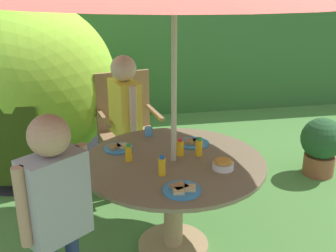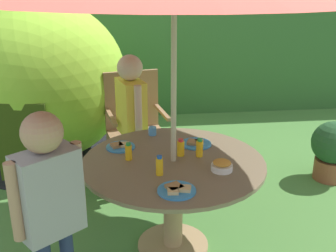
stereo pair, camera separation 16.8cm
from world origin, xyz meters
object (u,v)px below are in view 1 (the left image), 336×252
object	(u,v)px
juice_bottle_near_left	(162,166)
cup_near	(149,131)
juice_bottle_center_front	(129,153)
juice_bottle_near_right	(180,147)
plate_back_edge	(182,189)
dome_tent	(33,84)
juice_bottle_far_right	(199,147)
child_in_grey_shirt	(56,198)
plate_mid_right	(194,143)
garden_table	(174,183)
child_in_yellow_shirt	(125,109)
plate_far_left	(118,148)
potted_plant	(321,144)
wooden_chair	(127,122)
snack_bowl	(223,164)

from	to	relation	value
juice_bottle_near_left	cup_near	world-z (taller)	juice_bottle_near_left
juice_bottle_center_front	juice_bottle_near_right	bearing A→B (deg)	4.09
plate_back_edge	juice_bottle_center_front	bearing A→B (deg)	119.40
dome_tent	juice_bottle_far_right	bearing A→B (deg)	-44.91
juice_bottle_center_front	child_in_grey_shirt	bearing A→B (deg)	-125.54
juice_bottle_far_right	juice_bottle_center_front	bearing A→B (deg)	179.83
plate_mid_right	juice_bottle_far_right	bearing A→B (deg)	-93.43
dome_tent	plate_back_edge	bearing A→B (deg)	-55.63
plate_mid_right	juice_bottle_center_front	size ratio (longest dim) A/B	1.84
garden_table	child_in_yellow_shirt	size ratio (longest dim) A/B	0.99
juice_bottle_near_right	dome_tent	bearing A→B (deg)	124.25
juice_bottle_far_right	plate_back_edge	bearing A→B (deg)	-115.22
plate_back_edge	juice_bottle_near_left	size ratio (longest dim) A/B	1.73
plate_far_left	cup_near	world-z (taller)	cup_near
potted_plant	plate_mid_right	distance (m)	1.61
dome_tent	child_in_grey_shirt	world-z (taller)	dome_tent
plate_far_left	wooden_chair	bearing A→B (deg)	81.65
plate_mid_right	juice_bottle_near_left	size ratio (longest dim) A/B	1.71
snack_bowl	child_in_yellow_shirt	bearing A→B (deg)	117.70
plate_far_left	juice_bottle_far_right	distance (m)	0.58
garden_table	plate_far_left	bearing A→B (deg)	143.83
snack_bowl	juice_bottle_center_front	world-z (taller)	juice_bottle_center_front
wooden_chair	plate_back_edge	xyz separation A→B (m)	(0.18, -1.60, 0.15)
plate_far_left	cup_near	distance (m)	0.33
child_in_yellow_shirt	juice_bottle_near_right	bearing A→B (deg)	5.47
juice_bottle_center_front	plate_mid_right	bearing A→B (deg)	22.05
dome_tent	juice_bottle_near_left	distance (m)	2.21
potted_plant	plate_far_left	size ratio (longest dim) A/B	2.76
wooden_chair	child_in_yellow_shirt	size ratio (longest dim) A/B	0.81
garden_table	wooden_chair	distance (m)	1.21
garden_table	juice_bottle_near_left	distance (m)	0.32
juice_bottle_near_right	juice_bottle_center_front	world-z (taller)	juice_bottle_near_right
potted_plant	cup_near	bearing A→B (deg)	-167.01
juice_bottle_near_left	cup_near	size ratio (longest dim) A/B	2.03
dome_tent	juice_bottle_far_right	distance (m)	2.16
wooden_chair	plate_back_edge	bearing A→B (deg)	-93.82
garden_table	cup_near	xyz separation A→B (m)	(-0.10, 0.48, 0.20)
potted_plant	plate_far_left	xyz separation A→B (m)	(-1.98, -0.62, 0.38)
wooden_chair	juice_bottle_center_front	xyz separation A→B (m)	(-0.08, -1.14, 0.19)
garden_table	juice_bottle_far_right	world-z (taller)	juice_bottle_far_right
plate_far_left	juice_bottle_center_front	distance (m)	0.22
snack_bowl	juice_bottle_near_right	world-z (taller)	juice_bottle_near_right
potted_plant	child_in_grey_shirt	size ratio (longest dim) A/B	0.46
child_in_yellow_shirt	juice_bottle_center_front	size ratio (longest dim) A/B	10.25
child_in_yellow_shirt	potted_plant	bearing A→B (deg)	74.35
juice_bottle_near_right	juice_bottle_center_front	xyz separation A→B (m)	(-0.36, -0.03, -0.00)
plate_mid_right	cup_near	distance (m)	0.38
child_in_grey_shirt	juice_bottle_near_right	xyz separation A→B (m)	(0.79, 0.63, -0.05)
juice_bottle_far_right	juice_bottle_center_front	size ratio (longest dim) A/B	1.08
juice_bottle_near_right	cup_near	world-z (taller)	juice_bottle_near_right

